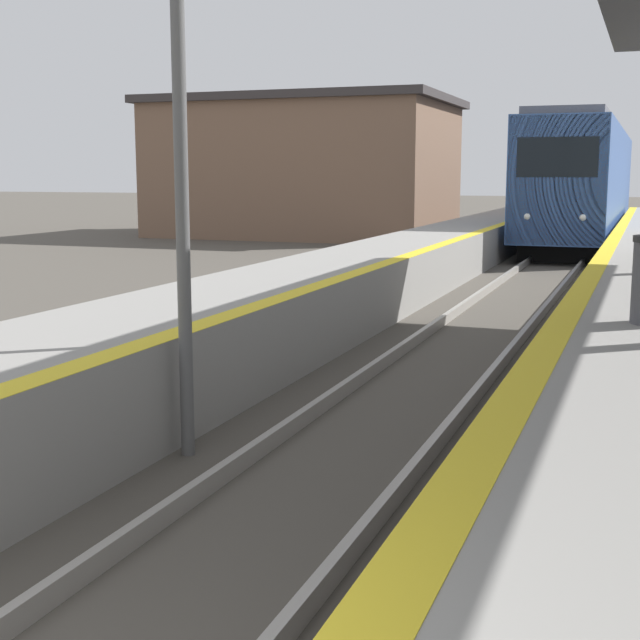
% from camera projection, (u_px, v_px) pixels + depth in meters
% --- Properties ---
extents(train, '(2.62, 22.37, 4.29)m').
position_uv_depth(train, '(586.00, 182.00, 33.81)').
color(train, black).
rests_on(train, ground).
extents(signal_near, '(0.36, 0.31, 5.08)m').
position_uv_depth(signal_near, '(177.00, 48.00, 7.39)').
color(signal_near, '#595959').
rests_on(signal_near, ground).
extents(station_building, '(11.59, 8.18, 5.44)m').
position_uv_depth(station_building, '(306.00, 167.00, 35.98)').
color(station_building, brown).
rests_on(station_building, ground).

